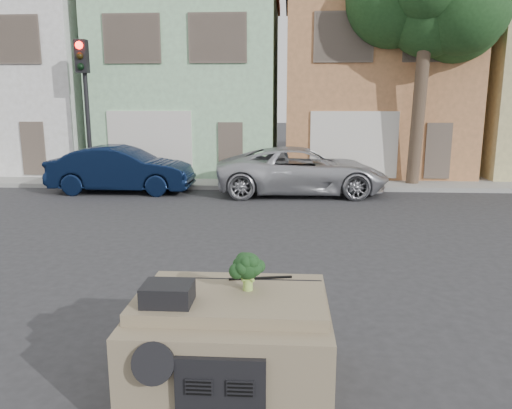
# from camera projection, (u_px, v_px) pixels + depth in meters

# --- Properties ---
(ground_plane) EXTENTS (120.00, 120.00, 0.00)m
(ground_plane) POSITION_uv_depth(u_px,v_px,m) (252.00, 287.00, 8.31)
(ground_plane) COLOR #303033
(ground_plane) RESTS_ON ground
(sidewalk) EXTENTS (40.00, 3.00, 0.15)m
(sidewalk) POSITION_uv_depth(u_px,v_px,m) (272.00, 181.00, 18.55)
(sidewalk) COLOR gray
(sidewalk) RESTS_ON ground
(townhouse_white) EXTENTS (7.20, 8.20, 7.55)m
(townhouse_white) POSITION_uv_depth(u_px,v_px,m) (31.00, 83.00, 22.37)
(townhouse_white) COLOR white
(townhouse_white) RESTS_ON ground
(townhouse_mint) EXTENTS (7.20, 8.20, 7.55)m
(townhouse_mint) POSITION_uv_depth(u_px,v_px,m) (196.00, 83.00, 21.90)
(townhouse_mint) COLOR #9ACF9E
(townhouse_mint) RESTS_ON ground
(townhouse_tan) EXTENTS (7.20, 8.20, 7.55)m
(townhouse_tan) POSITION_uv_depth(u_px,v_px,m) (369.00, 83.00, 21.44)
(townhouse_tan) COLOR #B17549
(townhouse_tan) RESTS_ON ground
(navy_sedan) EXTENTS (4.71, 1.66, 1.55)m
(navy_sedan) POSITION_uv_depth(u_px,v_px,m) (123.00, 192.00, 16.79)
(navy_sedan) COLOR black
(navy_sedan) RESTS_ON ground
(silver_pickup) EXTENTS (5.66, 2.81, 1.54)m
(silver_pickup) POSITION_uv_depth(u_px,v_px,m) (302.00, 194.00, 16.50)
(silver_pickup) COLOR #AFB0B7
(silver_pickup) RESTS_ON ground
(traffic_signal) EXTENTS (0.40, 0.40, 5.10)m
(traffic_signal) POSITION_uv_depth(u_px,v_px,m) (86.00, 114.00, 17.46)
(traffic_signal) COLOR black
(traffic_signal) RESTS_ON ground
(tree_near) EXTENTS (4.40, 4.00, 8.50)m
(tree_near) POSITION_uv_depth(u_px,v_px,m) (421.00, 63.00, 16.69)
(tree_near) COLOR #1D401C
(tree_near) RESTS_ON ground
(car_dashboard) EXTENTS (2.00, 1.80, 1.12)m
(car_dashboard) POSITION_uv_depth(u_px,v_px,m) (232.00, 341.00, 5.26)
(car_dashboard) COLOR #7C6E54
(car_dashboard) RESTS_ON ground
(instrument_hump) EXTENTS (0.48, 0.38, 0.20)m
(instrument_hump) POSITION_uv_depth(u_px,v_px,m) (168.00, 294.00, 4.82)
(instrument_hump) COLOR black
(instrument_hump) RESTS_ON car_dashboard
(wiper_arm) EXTENTS (0.69, 0.15, 0.02)m
(wiper_arm) POSITION_uv_depth(u_px,v_px,m) (260.00, 278.00, 5.50)
(wiper_arm) COLOR black
(wiper_arm) RESTS_ON car_dashboard
(broccoli) EXTENTS (0.41, 0.41, 0.41)m
(broccoli) POSITION_uv_depth(u_px,v_px,m) (248.00, 271.00, 5.14)
(broccoli) COLOR black
(broccoli) RESTS_ON car_dashboard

